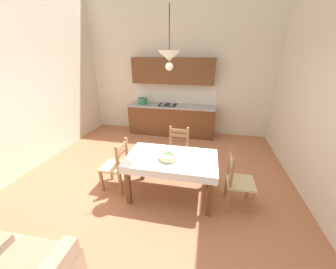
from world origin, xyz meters
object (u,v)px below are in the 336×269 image
kitchen_cabinetry (172,106)px  pendant_lamp (169,57)px  dining_chair_window_side (238,181)px  dining_table (171,164)px  dining_chair_tv_side (116,166)px  dining_chair_kitchen_side (177,151)px  fruit_bowl (169,156)px

kitchen_cabinetry → pendant_lamp: (0.47, -2.68, 1.41)m
pendant_lamp → kitchen_cabinetry: bearing=100.0°
pendant_lamp → dining_chair_window_side: bearing=-5.5°
dining_table → dining_chair_tv_side: 1.03m
kitchen_cabinetry → dining_chair_kitchen_side: size_ratio=2.75×
dining_table → dining_chair_tv_side: size_ratio=1.58×
dining_chair_tv_side → pendant_lamp: bearing=5.4°
dining_table → fruit_bowl: size_ratio=4.90×
dining_chair_tv_side → fruit_bowl: dining_chair_tv_side is taller
fruit_bowl → pendant_lamp: size_ratio=0.37×
dining_chair_window_side → pendant_lamp: pendant_lamp is taller
dining_chair_window_side → fruit_bowl: bearing=-175.7°
dining_chair_window_side → pendant_lamp: (-1.13, 0.11, 1.82)m
dining_chair_kitchen_side → kitchen_cabinetry: bearing=104.4°
kitchen_cabinetry → dining_chair_tv_side: bearing=-99.6°
dining_table → fruit_bowl: (-0.03, -0.07, 0.19)m
kitchen_cabinetry → pendant_lamp: 3.07m
pendant_lamp → dining_chair_tv_side: bearing=-174.6°
dining_table → dining_chair_kitchen_side: bearing=92.1°
kitchen_cabinetry → dining_chair_window_side: (1.60, -2.79, -0.41)m
kitchen_cabinetry → pendant_lamp: bearing=-80.0°
dining_table → pendant_lamp: (-0.06, 0.12, 1.64)m
dining_table → dining_chair_window_side: size_ratio=1.58×
dining_chair_tv_side → dining_table: bearing=-1.6°
kitchen_cabinetry → dining_table: bearing=-79.1°
dining_chair_window_side → fruit_bowl: (-1.10, -0.08, 0.37)m
kitchen_cabinetry → pendant_lamp: size_ratio=3.17×
fruit_bowl → pendant_lamp: bearing=100.2°
dining_table → dining_chair_window_side: (1.06, 0.01, -0.18)m
kitchen_cabinetry → dining_chair_kitchen_side: kitchen_cabinetry is taller
kitchen_cabinetry → fruit_bowl: bearing=-80.0°
dining_table → fruit_bowl: 0.20m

